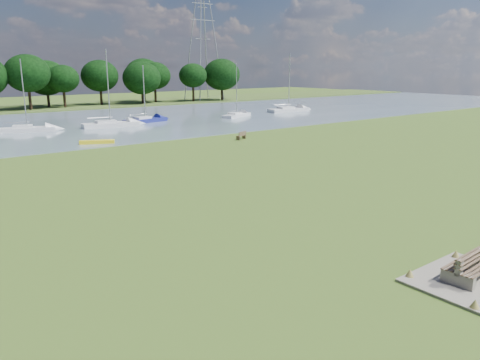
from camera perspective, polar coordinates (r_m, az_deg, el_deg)
ground at (r=27.86m, az=-0.54°, el=-2.23°), size 220.00×220.00×0.00m
river at (r=65.82m, az=-23.38°, el=5.91°), size 220.00×40.00×0.10m
concrete_pad at (r=19.33m, az=25.95°, el=-10.89°), size 4.20×3.20×0.10m
bench_pair at (r=19.15m, az=26.11°, el=-9.57°), size 2.04×1.27×1.06m
riverbank_bench at (r=50.26m, az=0.20°, el=5.45°), size 1.48×0.91×0.88m
kayak at (r=49.48m, az=-17.03°, el=4.47°), size 3.45×2.12×0.34m
pylon at (r=109.92m, az=-4.57°, el=19.09°), size 6.53×4.58×28.68m
sailboat_0 at (r=62.67m, az=-15.59°, el=6.73°), size 7.22×2.82×9.71m
sailboat_1 at (r=61.53m, az=-24.57°, el=5.83°), size 6.45×3.47×8.46m
sailboat_2 at (r=66.74m, az=-11.52°, el=7.32°), size 6.72×3.18×7.74m
sailboat_4 at (r=72.84m, az=-0.44°, el=8.04°), size 6.27×3.93×8.08m
sailboat_6 at (r=81.66m, az=5.89°, el=8.66°), size 7.80×2.76×9.75m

